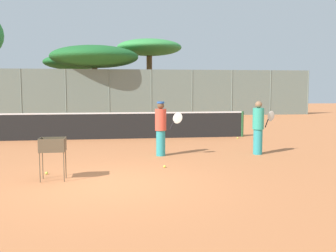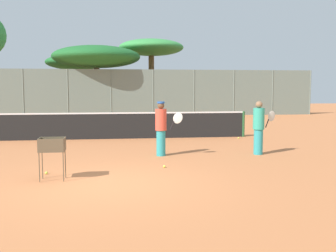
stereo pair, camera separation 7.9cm
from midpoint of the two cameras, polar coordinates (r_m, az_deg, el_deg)
name	(u,v)px [view 1 (the left image)]	position (r m, az deg, el deg)	size (l,w,h in m)	color
ground_plane	(104,184)	(8.58, -9.52, -8.35)	(80.00, 80.00, 0.00)	#C67242
tennis_net	(108,125)	(15.90, -8.91, 0.11)	(11.31, 0.10, 1.07)	#26592D
back_fence	(109,93)	(28.57, -8.60, 4.78)	(30.45, 0.08, 3.37)	slate
tree_1	(149,48)	(34.10, -2.81, 11.17)	(5.50, 5.50, 6.15)	brown
tree_2	(94,57)	(30.45, -10.70, 9.79)	(6.60, 6.60, 5.19)	brown
tree_3	(74,63)	(34.77, -13.58, 8.94)	(5.12, 5.12, 4.85)	brown
player_white_outfit	(258,127)	(12.40, 12.80, -0.14)	(0.85, 0.46, 1.65)	teal
player_red_cap	(161,128)	(11.82, -1.21, -0.25)	(0.84, 0.47, 1.64)	teal
ball_cart	(52,148)	(9.08, -16.73, -3.12)	(0.56, 0.41, 0.95)	brown
tennis_ball_0	(46,173)	(9.84, -17.44, -6.53)	(0.07, 0.07, 0.07)	#D1E54C
tennis_ball_1	(165,166)	(10.17, -0.72, -5.88)	(0.07, 0.07, 0.07)	#D1E54C
tennis_ball_2	(60,140)	(15.69, -15.60, -2.03)	(0.07, 0.07, 0.07)	#D1E54C
tennis_ball_3	(238,138)	(16.08, 9.92, -1.73)	(0.07, 0.07, 0.07)	#D1E54C
parked_car	(10,105)	(33.57, -21.98, 2.80)	(4.20, 1.70, 1.60)	#232328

